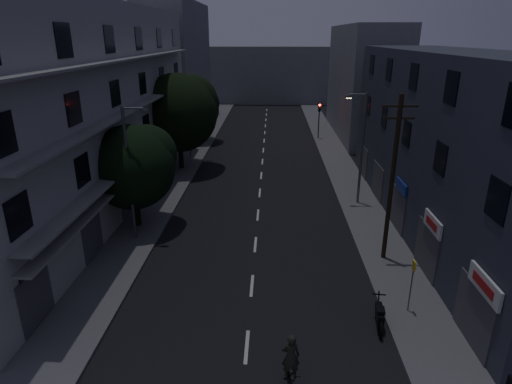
# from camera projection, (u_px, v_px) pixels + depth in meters

# --- Properties ---
(ground) EXTENTS (160.00, 160.00, 0.00)m
(ground) POSITION_uv_depth(u_px,v_px,m) (261.00, 174.00, 38.84)
(ground) COLOR black
(ground) RESTS_ON ground
(sidewalk_left) EXTENTS (3.00, 90.00, 0.15)m
(sidewalk_left) POSITION_uv_depth(u_px,v_px,m) (179.00, 172.00, 39.08)
(sidewalk_left) COLOR #565659
(sidewalk_left) RESTS_ON ground
(sidewalk_right) EXTENTS (3.00, 90.00, 0.15)m
(sidewalk_right) POSITION_uv_depth(u_px,v_px,m) (344.00, 174.00, 38.56)
(sidewalk_right) COLOR #565659
(sidewalk_right) RESTS_ON ground
(lane_markings) EXTENTS (0.15, 60.50, 0.01)m
(lane_markings) POSITION_uv_depth(u_px,v_px,m) (263.00, 156.00, 44.71)
(lane_markings) COLOR beige
(lane_markings) RESTS_ON ground
(building_left) EXTENTS (7.00, 36.00, 14.00)m
(building_left) POSITION_uv_depth(u_px,v_px,m) (91.00, 108.00, 30.29)
(building_left) COLOR #A7A7A2
(building_left) RESTS_ON ground
(building_right) EXTENTS (6.19, 28.00, 11.00)m
(building_right) POSITION_uv_depth(u_px,v_px,m) (452.00, 145.00, 26.21)
(building_right) COLOR #2E323E
(building_right) RESTS_ON ground
(building_far_left) EXTENTS (6.00, 20.00, 16.00)m
(building_far_left) POSITION_uv_depth(u_px,v_px,m) (178.00, 65.00, 58.09)
(building_far_left) COLOR slate
(building_far_left) RESTS_ON ground
(building_far_right) EXTENTS (6.00, 20.00, 13.00)m
(building_far_right) POSITION_uv_depth(u_px,v_px,m) (363.00, 82.00, 52.13)
(building_far_right) COLOR slate
(building_far_right) RESTS_ON ground
(building_far_end) EXTENTS (24.00, 8.00, 10.00)m
(building_far_end) POSITION_uv_depth(u_px,v_px,m) (268.00, 74.00, 79.34)
(building_far_end) COLOR slate
(building_far_end) RESTS_ON ground
(tree_near) EXTENTS (5.36, 5.36, 6.61)m
(tree_near) POSITION_uv_depth(u_px,v_px,m) (133.00, 164.00, 26.71)
(tree_near) COLOR black
(tree_near) RESTS_ON sidewalk_left
(tree_mid) EXTENTS (7.03, 7.03, 8.65)m
(tree_mid) POSITION_uv_depth(u_px,v_px,m) (179.00, 110.00, 38.31)
(tree_mid) COLOR black
(tree_mid) RESTS_ON sidewalk_left
(tree_far) EXTENTS (5.01, 5.01, 6.20)m
(tree_far) POSITION_uv_depth(u_px,v_px,m) (198.00, 108.00, 48.96)
(tree_far) COLOR black
(tree_far) RESTS_ON sidewalk_left
(traffic_signal_far_right) EXTENTS (0.28, 0.37, 4.10)m
(traffic_signal_far_right) POSITION_uv_depth(u_px,v_px,m) (319.00, 114.00, 50.67)
(traffic_signal_far_right) COLOR black
(traffic_signal_far_right) RESTS_ON sidewalk_right
(traffic_signal_far_left) EXTENTS (0.28, 0.37, 4.10)m
(traffic_signal_far_left) POSITION_uv_depth(u_px,v_px,m) (209.00, 112.00, 51.53)
(traffic_signal_far_left) COLOR black
(traffic_signal_far_left) RESTS_ON sidewalk_left
(street_lamp_left_near) EXTENTS (1.51, 0.25, 8.00)m
(street_lamp_left_near) POSITION_uv_depth(u_px,v_px,m) (130.00, 168.00, 24.77)
(street_lamp_left_near) COLOR #57595E
(street_lamp_left_near) RESTS_ON sidewalk_left
(street_lamp_right) EXTENTS (1.51, 0.25, 8.00)m
(street_lamp_right) POSITION_uv_depth(u_px,v_px,m) (361.00, 144.00, 30.31)
(street_lamp_right) COLOR slate
(street_lamp_right) RESTS_ON sidewalk_right
(street_lamp_left_far) EXTENTS (1.51, 0.25, 8.00)m
(street_lamp_left_far) POSITION_uv_depth(u_px,v_px,m) (190.00, 113.00, 42.13)
(street_lamp_left_far) COLOR #5C5F64
(street_lamp_left_far) RESTS_ON sidewalk_left
(utility_pole) EXTENTS (1.80, 0.24, 9.00)m
(utility_pole) POSITION_uv_depth(u_px,v_px,m) (392.00, 177.00, 22.32)
(utility_pole) COLOR black
(utility_pole) RESTS_ON sidewalk_right
(bus_stop_sign) EXTENTS (0.06, 0.35, 2.52)m
(bus_stop_sign) POSITION_uv_depth(u_px,v_px,m) (412.00, 277.00, 18.70)
(bus_stop_sign) COLOR #595B60
(bus_stop_sign) RESTS_ON sidewalk_right
(motorcycle) EXTENTS (0.60, 2.08, 1.34)m
(motorcycle) POSITION_uv_depth(u_px,v_px,m) (379.00, 316.00, 18.30)
(motorcycle) COLOR black
(motorcycle) RESTS_ON ground
(cyclist) EXTENTS (0.79, 1.84, 2.27)m
(cyclist) POSITION_uv_depth(u_px,v_px,m) (290.00, 370.00, 15.02)
(cyclist) COLOR black
(cyclist) RESTS_ON ground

